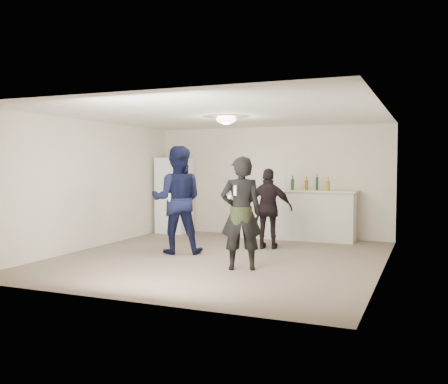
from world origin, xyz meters
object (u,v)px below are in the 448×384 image
at_px(shaker, 251,185).
at_px(woman, 241,213).
at_px(counter, 295,215).
at_px(man, 177,200).
at_px(fridge, 174,195).
at_px(spectator, 269,209).

xyz_separation_m(shaker, woman, (1.10, -3.59, -0.29)).
bearing_deg(counter, man, -121.81).
bearing_deg(woman, counter, -112.48).
bearing_deg(man, woman, 127.80).
height_order(shaker, woman, woman).
xyz_separation_m(fridge, woman, (2.98, -3.38, -0.02)).
relative_size(fridge, woman, 1.02).
xyz_separation_m(shaker, man, (-0.50, -2.67, -0.18)).
bearing_deg(woman, spectator, -107.94).
xyz_separation_m(counter, shaker, (-1.06, 0.14, 0.65)).
height_order(counter, shaker, shaker).
height_order(counter, fridge, fridge).
height_order(counter, spectator, spectator).
bearing_deg(fridge, shaker, 6.46).
bearing_deg(spectator, counter, -104.42).
relative_size(shaker, man, 0.09).
distance_m(counter, shaker, 1.26).
height_order(shaker, man, man).
distance_m(counter, spectator, 1.45).
relative_size(counter, man, 1.31).
relative_size(counter, woman, 1.47).
height_order(fridge, shaker, fridge).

